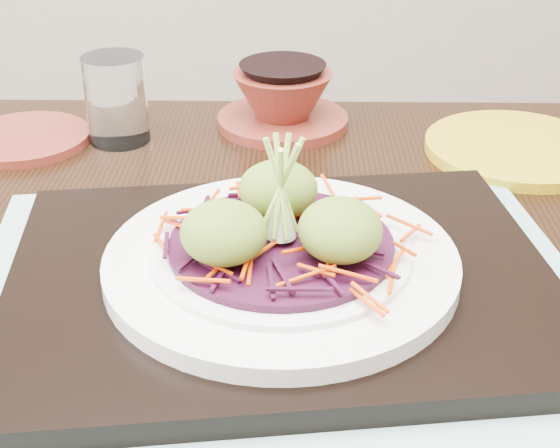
{
  "coord_description": "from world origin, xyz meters",
  "views": [
    {
      "loc": [
        -0.01,
        -0.5,
        1.1
      ],
      "look_at": [
        0.02,
        0.03,
        0.79
      ],
      "focal_mm": 50.0,
      "sensor_mm": 36.0,
      "label": 1
    }
  ],
  "objects_px": {
    "water_glass": "(116,99)",
    "serving_tray": "(281,280)",
    "yellow_plate": "(517,148)",
    "dining_table": "(276,357)",
    "terracotta_side_plate": "(25,139)",
    "terracotta_bowl_set": "(283,102)",
    "white_plate": "(281,260)"
  },
  "relations": [
    {
      "from": "serving_tray",
      "to": "water_glass",
      "type": "distance_m",
      "value": 0.36
    },
    {
      "from": "dining_table",
      "to": "terracotta_side_plate",
      "type": "bearing_deg",
      "value": 138.62
    },
    {
      "from": "terracotta_bowl_set",
      "to": "white_plate",
      "type": "bearing_deg",
      "value": -92.9
    },
    {
      "from": "serving_tray",
      "to": "yellow_plate",
      "type": "xyz_separation_m",
      "value": [
        0.27,
        0.26,
        -0.01
      ]
    },
    {
      "from": "water_glass",
      "to": "serving_tray",
      "type": "bearing_deg",
      "value": -61.87
    },
    {
      "from": "white_plate",
      "to": "serving_tray",
      "type": "bearing_deg",
      "value": 90.0
    },
    {
      "from": "water_glass",
      "to": "yellow_plate",
      "type": "distance_m",
      "value": 0.45
    },
    {
      "from": "dining_table",
      "to": "serving_tray",
      "type": "distance_m",
      "value": 0.12
    },
    {
      "from": "water_glass",
      "to": "yellow_plate",
      "type": "xyz_separation_m",
      "value": [
        0.44,
        -0.06,
        -0.04
      ]
    },
    {
      "from": "white_plate",
      "to": "yellow_plate",
      "type": "distance_m",
      "value": 0.38
    },
    {
      "from": "white_plate",
      "to": "terracotta_bowl_set",
      "type": "xyz_separation_m",
      "value": [
        0.02,
        0.35,
        -0.0
      ]
    },
    {
      "from": "dining_table",
      "to": "terracotta_bowl_set",
      "type": "height_order",
      "value": "terracotta_bowl_set"
    },
    {
      "from": "dining_table",
      "to": "terracotta_side_plate",
      "type": "xyz_separation_m",
      "value": [
        -0.28,
        0.27,
        0.1
      ]
    },
    {
      "from": "terracotta_bowl_set",
      "to": "water_glass",
      "type": "bearing_deg",
      "value": -168.82
    },
    {
      "from": "yellow_plate",
      "to": "dining_table",
      "type": "bearing_deg",
      "value": -141.24
    },
    {
      "from": "white_plate",
      "to": "yellow_plate",
      "type": "relative_size",
      "value": 1.37
    },
    {
      "from": "terracotta_bowl_set",
      "to": "serving_tray",
      "type": "bearing_deg",
      "value": -92.9
    },
    {
      "from": "terracotta_bowl_set",
      "to": "dining_table",
      "type": "bearing_deg",
      "value": -93.74
    },
    {
      "from": "serving_tray",
      "to": "terracotta_side_plate",
      "type": "xyz_separation_m",
      "value": [
        -0.28,
        0.31,
        -0.01
      ]
    },
    {
      "from": "dining_table",
      "to": "terracotta_bowl_set",
      "type": "xyz_separation_m",
      "value": [
        0.02,
        0.31,
        0.13
      ]
    },
    {
      "from": "water_glass",
      "to": "dining_table",
      "type": "bearing_deg",
      "value": -58.89
    },
    {
      "from": "dining_table",
      "to": "serving_tray",
      "type": "relative_size",
      "value": 2.89
    },
    {
      "from": "serving_tray",
      "to": "terracotta_side_plate",
      "type": "height_order",
      "value": "serving_tray"
    },
    {
      "from": "dining_table",
      "to": "water_glass",
      "type": "bearing_deg",
      "value": 124.64
    },
    {
      "from": "terracotta_bowl_set",
      "to": "yellow_plate",
      "type": "height_order",
      "value": "terracotta_bowl_set"
    },
    {
      "from": "serving_tray",
      "to": "terracotta_side_plate",
      "type": "distance_m",
      "value": 0.42
    },
    {
      "from": "dining_table",
      "to": "terracotta_bowl_set",
      "type": "bearing_deg",
      "value": 89.79
    },
    {
      "from": "terracotta_side_plate",
      "to": "water_glass",
      "type": "distance_m",
      "value": 0.12
    },
    {
      "from": "dining_table",
      "to": "water_glass",
      "type": "distance_m",
      "value": 0.36
    },
    {
      "from": "serving_tray",
      "to": "dining_table",
      "type": "bearing_deg",
      "value": 90.03
    },
    {
      "from": "terracotta_side_plate",
      "to": "yellow_plate",
      "type": "relative_size",
      "value": 0.73
    },
    {
      "from": "serving_tray",
      "to": "yellow_plate",
      "type": "distance_m",
      "value": 0.38
    }
  ]
}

